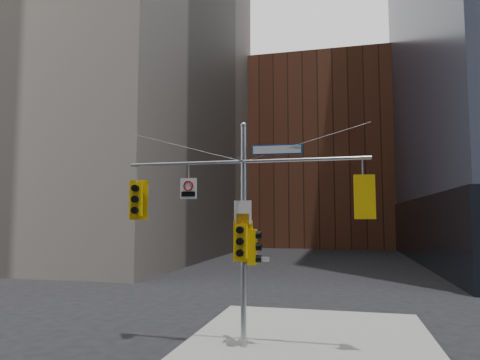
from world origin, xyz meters
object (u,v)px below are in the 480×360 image
at_px(signal_assembly, 244,210).
at_px(regulatory_sign_arm, 188,188).
at_px(traffic_light_west_arm, 137,200).
at_px(traffic_light_pole_front, 242,241).
at_px(traffic_light_pole_side, 254,247).
at_px(street_sign_blade, 277,150).
at_px(traffic_light_east_arm, 363,197).

bearing_deg(signal_assembly, regulatory_sign_arm, -179.38).
distance_m(traffic_light_west_arm, traffic_light_pole_front, 4.02).
bearing_deg(traffic_light_pole_front, traffic_light_west_arm, 177.00).
bearing_deg(traffic_light_pole_side, street_sign_blade, -90.98).
distance_m(traffic_light_west_arm, traffic_light_east_arm, 7.49).
bearing_deg(street_sign_blade, traffic_light_west_arm, 175.94).
relative_size(signal_assembly, traffic_light_pole_side, 7.13).
xyz_separation_m(signal_assembly, street_sign_blade, (1.10, 0.00, 1.93)).
bearing_deg(street_sign_blade, traffic_light_pole_side, 175.72).
xyz_separation_m(traffic_light_pole_front, street_sign_blade, (1.10, 0.27, 2.91)).
bearing_deg(traffic_light_east_arm, regulatory_sign_arm, -10.56).
xyz_separation_m(traffic_light_pole_front, regulatory_sign_arm, (-1.88, 0.25, 1.73)).
xyz_separation_m(traffic_light_west_arm, regulatory_sign_arm, (1.89, -0.03, 0.37)).
height_order(traffic_light_east_arm, traffic_light_pole_side, traffic_light_east_arm).
relative_size(traffic_light_pole_side, street_sign_blade, 0.69).
distance_m(signal_assembly, traffic_light_pole_side, 1.21).
relative_size(traffic_light_pole_side, traffic_light_pole_front, 0.85).
distance_m(signal_assembly, traffic_light_pole_front, 1.01).
xyz_separation_m(street_sign_blade, regulatory_sign_arm, (-2.98, -0.02, -1.18)).
bearing_deg(traffic_light_pole_front, traffic_light_pole_side, 41.23).
bearing_deg(traffic_light_west_arm, traffic_light_east_arm, -9.95).
relative_size(signal_assembly, traffic_light_west_arm, 5.77).
height_order(traffic_light_west_arm, traffic_light_pole_front, traffic_light_west_arm).
bearing_deg(street_sign_blade, traffic_light_pole_front, -170.20).
relative_size(traffic_light_east_arm, regulatory_sign_arm, 1.91).
relative_size(traffic_light_pole_front, regulatory_sign_arm, 1.88).
xyz_separation_m(signal_assembly, traffic_light_west_arm, (-3.77, 0.01, 0.38)).
distance_m(traffic_light_west_arm, street_sign_blade, 5.11).
height_order(traffic_light_west_arm, traffic_light_east_arm, traffic_light_west_arm).
height_order(traffic_light_pole_front, street_sign_blade, street_sign_blade).
bearing_deg(traffic_light_east_arm, traffic_light_pole_side, -10.89).
height_order(traffic_light_west_arm, traffic_light_pole_side, traffic_light_west_arm).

